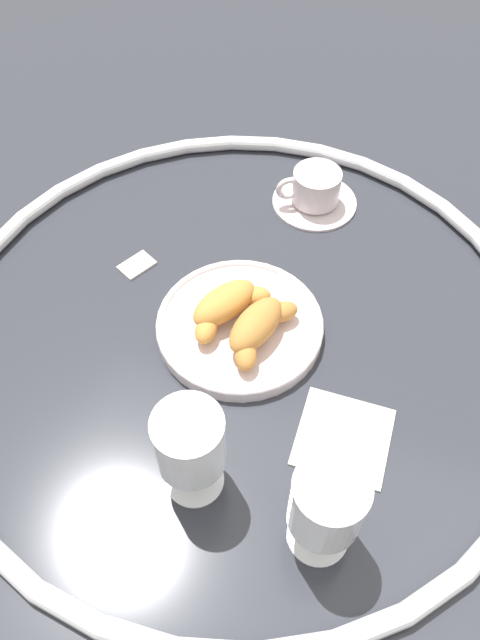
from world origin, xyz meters
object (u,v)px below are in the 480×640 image
croissant_small (258,327)px  juice_glass_left (327,505)px  folded_napkin (344,436)px  croissant_large (226,305)px  pastry_plate (240,328)px  coffee_cup_near (315,191)px  juice_glass_right (190,445)px  sugar_packet (137,264)px

croissant_small → juice_glass_left: size_ratio=0.95×
croissant_small → folded_napkin: 0.17m
croissant_large → folded_napkin: 0.23m
pastry_plate → coffee_cup_near: 0.29m
juice_glass_left → folded_napkin: (-0.13, -0.00, -0.09)m
pastry_plate → juice_glass_left: (0.23, 0.17, 0.08)m
croissant_large → juice_glass_left: bearing=39.9°
coffee_cup_near → folded_napkin: size_ratio=1.24×
croissant_large → juice_glass_left: juice_glass_left is taller
juice_glass_right → sugar_packet: bearing=-142.9°
pastry_plate → croissant_large: bearing=-109.8°
pastry_plate → juice_glass_left: 0.30m
croissant_large → sugar_packet: (-0.05, -0.16, -0.04)m
pastry_plate → juice_glass_left: juice_glass_left is taller
croissant_small → croissant_large: bearing=-110.0°
pastry_plate → croissant_large: croissant_large is taller
sugar_packet → coffee_cup_near: bearing=163.3°
juice_glass_right → sugar_packet: (-0.28, -0.21, -0.09)m
sugar_packet → folded_napkin: sugar_packet is taller
juice_glass_left → juice_glass_right: same height
pastry_plate → juice_glass_right: 0.23m
pastry_plate → croissant_large: size_ratio=1.86×
juice_glass_right → croissant_large: bearing=-168.2°
croissant_large → juice_glass_right: bearing=11.8°
pastry_plate → juice_glass_right: bearing=6.3°
juice_glass_left → croissant_small: bearing=-146.1°
coffee_cup_near → juice_glass_right: juice_glass_right is taller
coffee_cup_near → sugar_packet: size_ratio=2.72×
croissant_large → sugar_packet: size_ratio=2.45×
juice_glass_right → juice_glass_left: bearing=85.1°
pastry_plate → folded_napkin: pastry_plate is taller
coffee_cup_near → folded_napkin: bearing=21.1°
croissant_small → sugar_packet: 0.23m
croissant_large → croissant_small: size_ratio=0.92×
croissant_large → coffee_cup_near: croissant_large is taller
croissant_large → coffee_cup_near: bearing=170.9°
croissant_small → juice_glass_right: size_ratio=0.95×
croissant_large → juice_glass_right: (0.22, 0.05, 0.05)m
croissant_small → juice_glass_right: bearing=-1.4°
croissant_small → coffee_cup_near: 0.30m
juice_glass_right → folded_napkin: 0.21m
pastry_plate → croissant_small: croissant_small is taller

